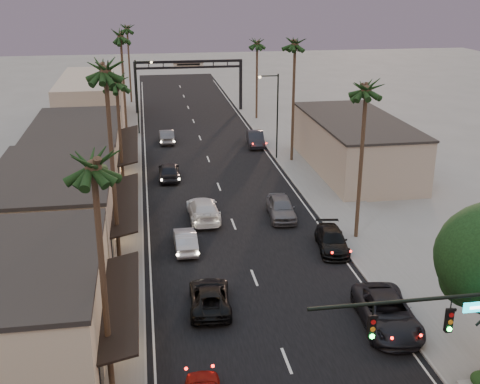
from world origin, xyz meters
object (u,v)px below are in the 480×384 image
object	(u,v)px
palm_ra	(367,84)
palm_lb	(105,64)
oncoming_pickup	(210,297)
oncoming_silver	(185,240)
streetlight_right	(275,109)
traffic_signal	(464,329)
palm_lc	(116,77)
palm_la	(92,157)
curbside_black	(332,240)
palm_far	(127,26)
curbside_near	(387,313)
arch	(189,73)
palm_rb	(295,40)
palm_rc	(257,40)
palm_ld	(120,33)
streetlight_left	(139,91)

from	to	relation	value
palm_ra	palm_lb	bearing A→B (deg)	-173.37
oncoming_pickup	oncoming_silver	bearing A→B (deg)	-80.51
streetlight_right	traffic_signal	bearing A→B (deg)	-91.72
palm_lc	palm_ra	size ratio (longest dim) A/B	0.92
palm_la	palm_lb	distance (m)	13.14
oncoming_pickup	oncoming_silver	distance (m)	8.22
oncoming_pickup	curbside_black	world-z (taller)	curbside_black
palm_far	curbside_black	xyz separation A→B (m)	(14.50, -55.67, -10.73)
curbside_near	palm_lc	bearing A→B (deg)	127.30
palm_far	curbside_near	bearing A→B (deg)	-77.56
arch	palm_lb	distance (m)	49.39
palm_rb	oncoming_pickup	bearing A→B (deg)	-112.78
palm_rc	oncoming_pickup	bearing A→B (deg)	-103.80
palm_far	oncoming_pickup	distance (m)	63.32
oncoming_pickup	arch	bearing A→B (deg)	-89.54
palm_ld	palm_la	bearing A→B (deg)	-90.00
palm_la	palm_ld	xyz separation A→B (m)	(-0.00, 46.00, 0.97)
palm_rb	oncoming_silver	distance (m)	26.41
palm_ra	curbside_black	xyz separation A→B (m)	(-2.40, -1.67, -10.73)
traffic_signal	oncoming_pickup	world-z (taller)	traffic_signal
arch	streetlight_right	distance (m)	25.94
streetlight_left	palm_ld	xyz separation A→B (m)	(-1.68, -3.00, 7.09)
palm_far	traffic_signal	bearing A→B (deg)	-79.30
arch	palm_la	distance (m)	61.88
traffic_signal	palm_lc	bearing A→B (deg)	114.06
palm_rb	palm_far	size ratio (longest dim) A/B	1.08
streetlight_left	palm_la	distance (m)	49.41
traffic_signal	palm_la	bearing A→B (deg)	160.71
streetlight_left	palm_far	distance (m)	20.96
palm_la	palm_lc	distance (m)	27.02
palm_lb	palm_rc	world-z (taller)	palm_lb
streetlight_left	palm_rb	world-z (taller)	palm_rb
oncoming_pickup	palm_rc	bearing A→B (deg)	-99.92
palm_rb	curbside_near	bearing A→B (deg)	-94.32
palm_lc	palm_ra	bearing A→B (deg)	-34.90
streetlight_right	streetlight_left	bearing A→B (deg)	136.79
palm_rb	palm_far	world-z (taller)	palm_rb
streetlight_left	oncoming_silver	distance (m)	34.45
palm_ra	curbside_black	distance (m)	11.12
arch	palm_rb	bearing A→B (deg)	-71.70
traffic_signal	palm_rc	distance (m)	60.31
palm_lc	streetlight_right	bearing A→B (deg)	30.11
palm_rb	palm_rc	size ratio (longest dim) A/B	1.16
traffic_signal	streetlight_right	world-z (taller)	streetlight_right
palm_far	oncoming_silver	world-z (taller)	palm_far
palm_lb	oncoming_pickup	world-z (taller)	palm_lb
traffic_signal	curbside_near	distance (m)	9.29
curbside_black	arch	bearing A→B (deg)	105.16
palm_la	oncoming_pickup	bearing A→B (deg)	51.77
traffic_signal	palm_rb	world-z (taller)	palm_rb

